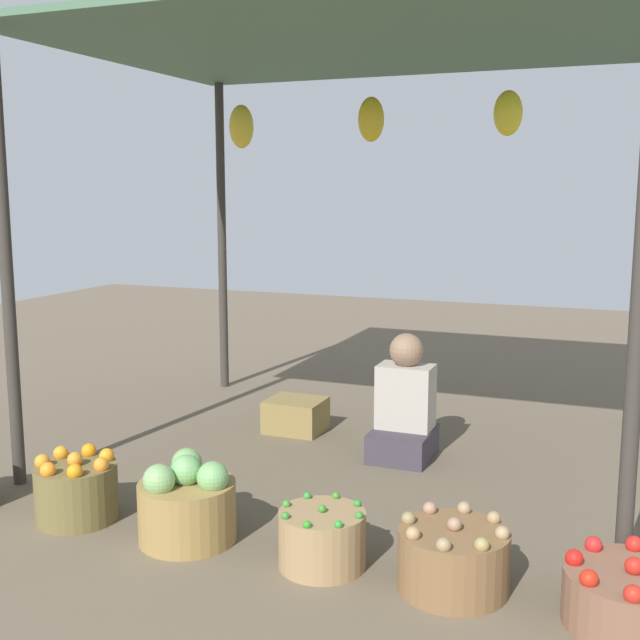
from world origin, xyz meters
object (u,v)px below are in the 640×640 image
object	(u,v)px
basket_potatoes	(453,558)
basket_red_tomatoes	(632,597)
basket_green_chilies	(322,539)
wooden_crate_near_vendor	(296,415)
basket_oranges	(76,490)
basket_cabbages	(187,504)
vendor_person	(404,410)

from	to	relation	value
basket_potatoes	basket_red_tomatoes	bearing A→B (deg)	-2.13
basket_green_chilies	basket_potatoes	size ratio (longest dim) A/B	0.84
wooden_crate_near_vendor	basket_green_chilies	bearing A→B (deg)	-63.18
wooden_crate_near_vendor	basket_oranges	bearing A→B (deg)	-103.69
basket_red_tomatoes	basket_cabbages	bearing A→B (deg)	179.24
basket_cabbages	basket_red_tomatoes	distance (m)	1.98
basket_green_chilies	wooden_crate_near_vendor	xyz separation A→B (m)	(-0.91, 1.79, -0.02)
basket_cabbages	wooden_crate_near_vendor	distance (m)	1.80
basket_potatoes	wooden_crate_near_vendor	bearing A→B (deg)	129.92
vendor_person	basket_oranges	xyz separation A→B (m)	(-1.27, -1.55, -0.14)
basket_potatoes	wooden_crate_near_vendor	size ratio (longest dim) A/B	1.21
basket_oranges	basket_potatoes	bearing A→B (deg)	-0.05
basket_cabbages	basket_red_tomatoes	xyz separation A→B (m)	(1.97, -0.03, -0.06)
basket_oranges	basket_green_chilies	world-z (taller)	basket_oranges
basket_green_chilies	basket_potatoes	xyz separation A→B (m)	(0.58, 0.01, 0.01)
basket_oranges	basket_green_chilies	bearing A→B (deg)	-0.55
wooden_crate_near_vendor	basket_potatoes	bearing A→B (deg)	-50.08
basket_green_chilies	wooden_crate_near_vendor	world-z (taller)	basket_green_chilies
vendor_person	basket_green_chilies	xyz separation A→B (m)	(0.07, -1.56, -0.17)
basket_green_chilies	wooden_crate_near_vendor	distance (m)	2.01
basket_oranges	basket_cabbages	xyz separation A→B (m)	(0.65, -0.00, 0.02)
basket_oranges	basket_red_tomatoes	bearing A→B (deg)	-0.60
basket_red_tomatoes	wooden_crate_near_vendor	xyz separation A→B (m)	(-2.19, 1.81, -0.00)
basket_oranges	basket_green_chilies	distance (m)	1.34
basket_oranges	wooden_crate_near_vendor	xyz separation A→B (m)	(0.43, 1.78, -0.04)
basket_green_chilies	basket_red_tomatoes	size ratio (longest dim) A/B	0.75
basket_green_chilies	basket_red_tomatoes	world-z (taller)	basket_green_chilies
basket_oranges	basket_red_tomatoes	distance (m)	2.62
vendor_person	wooden_crate_near_vendor	size ratio (longest dim) A/B	2.04
basket_potatoes	basket_red_tomatoes	world-z (taller)	basket_potatoes
basket_green_chilies	vendor_person	bearing A→B (deg)	92.44
basket_potatoes	basket_green_chilies	bearing A→B (deg)	-178.91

